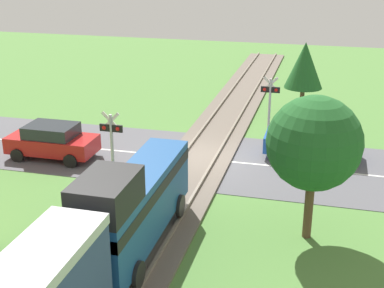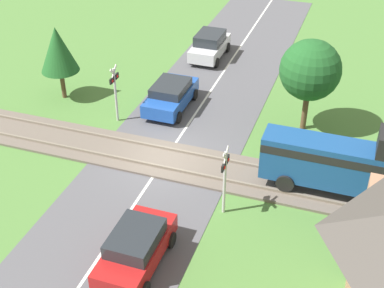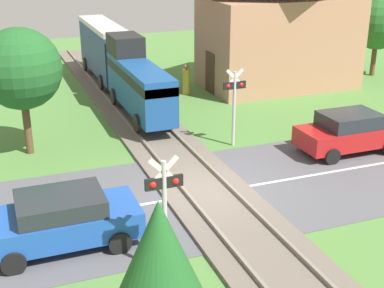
{
  "view_description": "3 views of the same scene",
  "coord_description": "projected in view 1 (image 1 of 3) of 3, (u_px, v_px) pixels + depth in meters",
  "views": [
    {
      "loc": [
        -5.12,
        21.07,
        8.84
      ],
      "look_at": [
        0.0,
        1.35,
        1.2
      ],
      "focal_mm": 50.0,
      "sensor_mm": 36.0,
      "label": 1
    },
    {
      "loc": [
        18.48,
        7.73,
        14.17
      ],
      "look_at": [
        0.0,
        1.35,
        1.2
      ],
      "focal_mm": 50.0,
      "sensor_mm": 36.0,
      "label": 2
    },
    {
      "loc": [
        -5.84,
        -13.97,
        7.55
      ],
      "look_at": [
        0.0,
        1.35,
        1.2
      ],
      "focal_mm": 50.0,
      "sensor_mm": 36.0,
      "label": 3
    }
  ],
  "objects": [
    {
      "name": "crossing_signal_east_approach",
      "position": [
        112.0,
        139.0,
        20.08
      ],
      "size": [
        0.9,
        0.18,
        3.04
      ],
      "color": "#B7B7B7",
      "rests_on": "ground_plane"
    },
    {
      "name": "train",
      "position": [
        79.0,
        269.0,
        12.22
      ],
      "size": [
        1.58,
        13.84,
        3.18
      ],
      "color": "navy",
      "rests_on": "track_bed"
    },
    {
      "name": "tree_beyond_track",
      "position": [
        304.0,
        65.0,
        28.24
      ],
      "size": [
        2.03,
        2.03,
        4.06
      ],
      "color": "brown",
      "rests_on": "ground_plane"
    },
    {
      "name": "crossing_signal_west_approach",
      "position": [
        270.0,
        99.0,
        25.35
      ],
      "size": [
        0.9,
        0.18,
        3.04
      ],
      "color": "#B7B7B7",
      "rests_on": "ground_plane"
    },
    {
      "name": "tree_roadside_hedge",
      "position": [
        314.0,
        144.0,
        16.1
      ],
      "size": [
        2.92,
        2.92,
        4.67
      ],
      "color": "brown",
      "rests_on": "ground_plane"
    },
    {
      "name": "car_far_side",
      "position": [
        52.0,
        141.0,
        23.3
      ],
      "size": [
        3.84,
        1.87,
        1.52
      ],
      "color": "#A81919",
      "rests_on": "ground_plane"
    },
    {
      "name": "car_near_crossing",
      "position": [
        311.0,
        141.0,
        23.34
      ],
      "size": [
        3.98,
        1.97,
        1.45
      ],
      "color": "#1E4CA8",
      "rests_on": "ground_plane"
    },
    {
      "name": "track_bed",
      "position": [
        200.0,
        158.0,
        23.38
      ],
      "size": [
        2.8,
        48.0,
        0.24
      ],
      "color": "#665B51",
      "rests_on": "ground_plane"
    },
    {
      "name": "road_surface",
      "position": [
        200.0,
        159.0,
        23.4
      ],
      "size": [
        48.0,
        6.4,
        0.02
      ],
      "color": "#515156",
      "rests_on": "ground_plane"
    },
    {
      "name": "ground_plane",
      "position": [
        200.0,
        159.0,
        23.4
      ],
      "size": [
        60.0,
        60.0,
        0.0
      ],
      "primitive_type": "plane",
      "color": "#4C7A38"
    }
  ]
}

